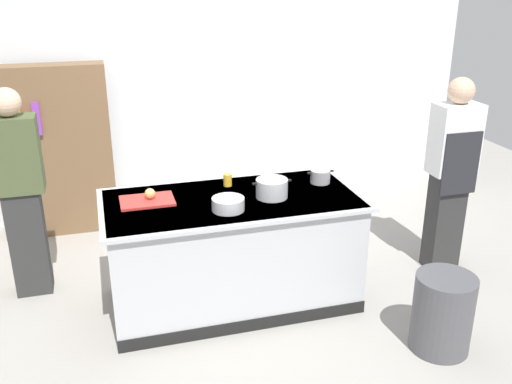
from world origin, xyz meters
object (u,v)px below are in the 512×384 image
(sauce_pan, at_px, (320,176))
(person_guest, at_px, (20,190))
(stock_pot, at_px, (272,188))
(juice_cup, at_px, (228,180))
(mixing_bowl, at_px, (228,204))
(onion, at_px, (150,194))
(person_chef, at_px, (451,171))
(trash_bin, at_px, (442,313))
(bookshelf, at_px, (55,151))

(sauce_pan, xyz_separation_m, person_guest, (-2.34, 0.47, -0.04))
(stock_pot, distance_m, juice_cup, 0.43)
(person_guest, bearing_deg, mixing_bowl, 54.83)
(stock_pot, height_order, juice_cup, stock_pot)
(onion, xyz_separation_m, person_chef, (2.55, -0.07, -0.05))
(onion, relative_size, trash_bin, 0.14)
(trash_bin, xyz_separation_m, person_chef, (0.69, 1.06, 0.63))
(mixing_bowl, xyz_separation_m, juice_cup, (0.11, 0.49, 0.00))
(stock_pot, bearing_deg, mixing_bowl, -158.06)
(person_chef, bearing_deg, trash_bin, 163.63)
(bookshelf, bearing_deg, person_chef, -27.86)
(onion, height_order, sauce_pan, sauce_pan)
(person_chef, distance_m, person_guest, 3.56)
(bookshelf, bearing_deg, onion, -65.61)
(stock_pot, xyz_separation_m, sauce_pan, (0.48, 0.19, -0.02))
(stock_pot, relative_size, sauce_pan, 1.37)
(sauce_pan, distance_m, mixing_bowl, 0.92)
(trash_bin, height_order, bookshelf, bookshelf)
(trash_bin, bearing_deg, sauce_pan, 112.93)
(juice_cup, bearing_deg, mixing_bowl, -102.88)
(mixing_bowl, height_order, person_chef, person_chef)
(juice_cup, height_order, person_guest, person_guest)
(stock_pot, bearing_deg, person_guest, 160.36)
(juice_cup, bearing_deg, sauce_pan, -10.68)
(stock_pot, height_order, person_guest, person_guest)
(onion, height_order, stock_pot, stock_pot)
(trash_bin, distance_m, person_guest, 3.32)
(trash_bin, relative_size, bookshelf, 0.34)
(onion, bearing_deg, person_guest, 153.02)
(trash_bin, height_order, person_chef, person_chef)
(onion, relative_size, person_chef, 0.05)
(stock_pot, height_order, sauce_pan, stock_pot)
(onion, bearing_deg, stock_pot, -10.99)
(mixing_bowl, bearing_deg, bookshelf, 122.63)
(stock_pot, distance_m, person_chef, 1.65)
(person_guest, height_order, bookshelf, person_guest)
(sauce_pan, relative_size, person_chef, 0.13)
(onion, relative_size, juice_cup, 0.81)
(trash_bin, distance_m, person_chef, 1.41)
(onion, distance_m, stock_pot, 0.92)
(trash_bin, distance_m, bookshelf, 3.89)
(stock_pot, relative_size, person_guest, 0.18)
(onion, xyz_separation_m, sauce_pan, (1.38, 0.02, -0.01))
(juice_cup, relative_size, bookshelf, 0.06)
(juice_cup, bearing_deg, person_chef, -6.76)
(person_guest, bearing_deg, trash_bin, 53.86)
(person_guest, bearing_deg, stock_pot, 64.01)
(mixing_bowl, bearing_deg, juice_cup, 77.12)
(stock_pot, relative_size, bookshelf, 0.18)
(mixing_bowl, distance_m, juice_cup, 0.50)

